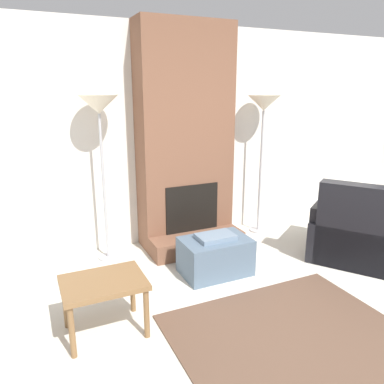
{
  "coord_description": "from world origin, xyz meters",
  "views": [
    {
      "loc": [
        -1.76,
        -1.38,
        1.88
      ],
      "look_at": [
        0.0,
        2.47,
        0.7
      ],
      "focal_mm": 35.0,
      "sensor_mm": 36.0,
      "label": 1
    }
  ],
  "objects_px": {
    "armchair": "(356,234)",
    "floor_lamp_left": "(99,113)",
    "side_table": "(104,288)",
    "floor_lamp_right": "(264,110)",
    "ottoman": "(215,255)"
  },
  "relations": [
    {
      "from": "armchair",
      "to": "floor_lamp_left",
      "type": "xyz_separation_m",
      "value": [
        -2.55,
        1.16,
        1.34
      ]
    },
    {
      "from": "side_table",
      "to": "floor_lamp_right",
      "type": "relative_size",
      "value": 0.35
    },
    {
      "from": "armchair",
      "to": "floor_lamp_right",
      "type": "bearing_deg",
      "value": -11.25
    },
    {
      "from": "ottoman",
      "to": "armchair",
      "type": "height_order",
      "value": "armchair"
    },
    {
      "from": "armchair",
      "to": "floor_lamp_left",
      "type": "distance_m",
      "value": 3.11
    },
    {
      "from": "side_table",
      "to": "floor_lamp_right",
      "type": "bearing_deg",
      "value": 29.78
    },
    {
      "from": "ottoman",
      "to": "side_table",
      "type": "xyz_separation_m",
      "value": [
        -1.25,
        -0.51,
        0.19
      ]
    },
    {
      "from": "floor_lamp_right",
      "to": "floor_lamp_left",
      "type": "bearing_deg",
      "value": 180.0
    },
    {
      "from": "armchair",
      "to": "side_table",
      "type": "distance_m",
      "value": 2.87
    },
    {
      "from": "ottoman",
      "to": "floor_lamp_left",
      "type": "height_order",
      "value": "floor_lamp_left"
    },
    {
      "from": "ottoman",
      "to": "side_table",
      "type": "bearing_deg",
      "value": -157.73
    },
    {
      "from": "ottoman",
      "to": "side_table",
      "type": "height_order",
      "value": "side_table"
    },
    {
      "from": "side_table",
      "to": "floor_lamp_right",
      "type": "height_order",
      "value": "floor_lamp_right"
    },
    {
      "from": "floor_lamp_left",
      "to": "floor_lamp_right",
      "type": "bearing_deg",
      "value": 0.0
    },
    {
      "from": "floor_lamp_left",
      "to": "floor_lamp_right",
      "type": "xyz_separation_m",
      "value": [
        2.04,
        0.0,
        -0.02
      ]
    }
  ]
}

